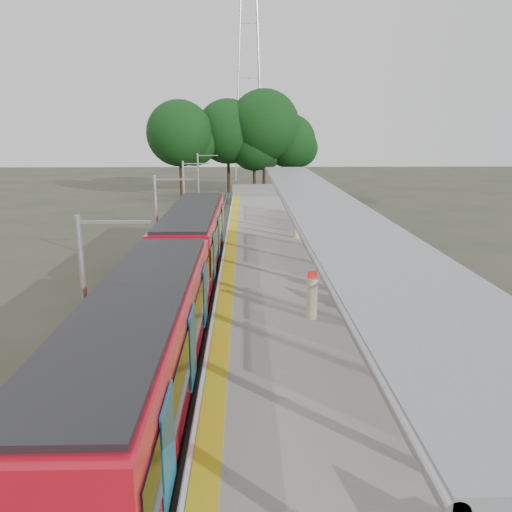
{
  "coord_description": "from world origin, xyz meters",
  "views": [
    {
      "loc": [
        -1.74,
        -6.51,
        7.66
      ],
      "look_at": [
        -1.26,
        14.55,
        2.3
      ],
      "focal_mm": 35.0,
      "sensor_mm": 36.0,
      "label": 1
    }
  ],
  "objects_px": {
    "bench_far": "(298,208)",
    "info_pillar_near": "(312,298)",
    "info_pillar_far": "(296,224)",
    "bench_mid": "(347,293)",
    "train": "(176,274)",
    "litter_bin": "(340,281)"
  },
  "relations": [
    {
      "from": "bench_far",
      "to": "info_pillar_near",
      "type": "relative_size",
      "value": 0.81
    },
    {
      "from": "info_pillar_far",
      "to": "bench_mid",
      "type": "bearing_deg",
      "value": -106.95
    },
    {
      "from": "bench_mid",
      "to": "bench_far",
      "type": "bearing_deg",
      "value": 67.52
    },
    {
      "from": "bench_far",
      "to": "info_pillar_far",
      "type": "relative_size",
      "value": 0.71
    },
    {
      "from": "train",
      "to": "bench_mid",
      "type": "xyz_separation_m",
      "value": [
        6.68,
        -1.0,
        -0.55
      ]
    },
    {
      "from": "bench_far",
      "to": "info_pillar_far",
      "type": "height_order",
      "value": "info_pillar_far"
    },
    {
      "from": "info_pillar_near",
      "to": "info_pillar_far",
      "type": "height_order",
      "value": "info_pillar_far"
    },
    {
      "from": "train",
      "to": "litter_bin",
      "type": "distance_m",
      "value": 6.81
    },
    {
      "from": "bench_mid",
      "to": "info_pillar_far",
      "type": "height_order",
      "value": "info_pillar_far"
    },
    {
      "from": "train",
      "to": "info_pillar_far",
      "type": "height_order",
      "value": "train"
    },
    {
      "from": "info_pillar_near",
      "to": "info_pillar_far",
      "type": "xyz_separation_m",
      "value": [
        0.84,
        13.89,
        0.11
      ]
    },
    {
      "from": "bench_mid",
      "to": "info_pillar_far",
      "type": "distance_m",
      "value": 12.67
    },
    {
      "from": "info_pillar_near",
      "to": "litter_bin",
      "type": "relative_size",
      "value": 1.82
    },
    {
      "from": "train",
      "to": "info_pillar_far",
      "type": "xyz_separation_m",
      "value": [
        6.0,
        11.65,
        -0.17
      ]
    },
    {
      "from": "info_pillar_far",
      "to": "litter_bin",
      "type": "bearing_deg",
      "value": -106.1
    },
    {
      "from": "info_pillar_near",
      "to": "train",
      "type": "bearing_deg",
      "value": 134.84
    },
    {
      "from": "info_pillar_near",
      "to": "bench_mid",
      "type": "bearing_deg",
      "value": 17.62
    },
    {
      "from": "bench_far",
      "to": "litter_bin",
      "type": "relative_size",
      "value": 1.48
    },
    {
      "from": "info_pillar_near",
      "to": "litter_bin",
      "type": "distance_m",
      "value": 3.34
    },
    {
      "from": "bench_mid",
      "to": "info_pillar_near",
      "type": "height_order",
      "value": "info_pillar_near"
    },
    {
      "from": "bench_far",
      "to": "train",
      "type": "bearing_deg",
      "value": -87.24
    },
    {
      "from": "train",
      "to": "bench_far",
      "type": "distance_m",
      "value": 22.0
    }
  ]
}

